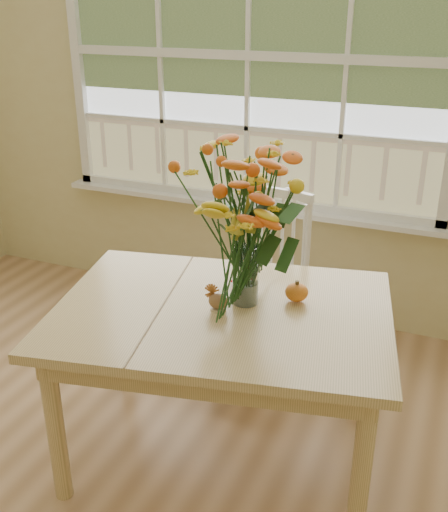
% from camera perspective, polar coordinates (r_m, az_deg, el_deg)
% --- Properties ---
extents(wall_back, '(4.00, 0.02, 2.70)m').
position_cam_1_polar(wall_back, '(3.54, 2.46, 15.37)').
color(wall_back, '#D7C889').
rests_on(wall_back, floor).
extents(window, '(2.42, 0.12, 1.74)m').
position_cam_1_polar(window, '(3.48, 2.28, 18.25)').
color(window, silver).
rests_on(window, wall_back).
extents(dining_table, '(1.49, 1.19, 0.71)m').
position_cam_1_polar(dining_table, '(2.44, -0.18, -6.90)').
color(dining_table, tan).
rests_on(dining_table, floor).
extents(windsor_chair, '(0.48, 0.46, 0.95)m').
position_cam_1_polar(windsor_chair, '(3.10, 3.71, -1.71)').
color(windsor_chair, white).
rests_on(windsor_chair, floor).
extents(flower_vase, '(0.50, 0.50, 0.59)m').
position_cam_1_polar(flower_vase, '(2.29, 2.16, 3.45)').
color(flower_vase, white).
rests_on(flower_vase, dining_table).
extents(pumpkin, '(0.09, 0.09, 0.07)m').
position_cam_1_polar(pumpkin, '(2.45, 6.93, -3.53)').
color(pumpkin, orange).
rests_on(pumpkin, dining_table).
extents(turkey_figurine, '(0.08, 0.06, 0.10)m').
position_cam_1_polar(turkey_figurine, '(2.36, -0.56, -4.35)').
color(turkey_figurine, '#CCB78C').
rests_on(turkey_figurine, dining_table).
extents(dark_gourd, '(0.13, 0.08, 0.06)m').
position_cam_1_polar(dark_gourd, '(2.58, 1.48, -1.92)').
color(dark_gourd, '#38160F').
rests_on(dark_gourd, dining_table).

